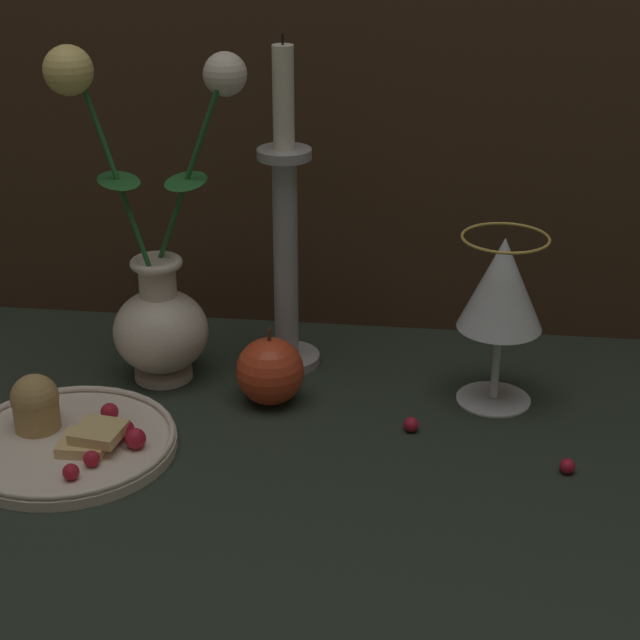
{
  "coord_description": "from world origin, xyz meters",
  "views": [
    {
      "loc": [
        0.14,
        -0.9,
        0.53
      ],
      "look_at": [
        0.02,
        0.03,
        0.1
      ],
      "focal_mm": 60.0,
      "sensor_mm": 36.0,
      "label": 1
    }
  ],
  "objects_px": {
    "vase": "(157,289)",
    "wine_glass": "(502,290)",
    "apple_beside_vase": "(270,371)",
    "candlestick": "(285,241)",
    "plate_with_pastries": "(64,435)"
  },
  "relations": [
    {
      "from": "plate_with_pastries",
      "to": "wine_glass",
      "type": "height_order",
      "value": "wine_glass"
    },
    {
      "from": "wine_glass",
      "to": "vase",
      "type": "bearing_deg",
      "value": 178.68
    },
    {
      "from": "vase",
      "to": "plate_with_pastries",
      "type": "distance_m",
      "value": 0.18
    },
    {
      "from": "vase",
      "to": "apple_beside_vase",
      "type": "distance_m",
      "value": 0.14
    },
    {
      "from": "vase",
      "to": "candlestick",
      "type": "bearing_deg",
      "value": 22.07
    },
    {
      "from": "plate_with_pastries",
      "to": "apple_beside_vase",
      "type": "distance_m",
      "value": 0.21
    },
    {
      "from": "wine_glass",
      "to": "apple_beside_vase",
      "type": "bearing_deg",
      "value": -172.25
    },
    {
      "from": "candlestick",
      "to": "vase",
      "type": "bearing_deg",
      "value": -157.93
    },
    {
      "from": "plate_with_pastries",
      "to": "wine_glass",
      "type": "relative_size",
      "value": 1.15
    },
    {
      "from": "candlestick",
      "to": "wine_glass",
      "type": "bearing_deg",
      "value": -14.92
    },
    {
      "from": "vase",
      "to": "apple_beside_vase",
      "type": "bearing_deg",
      "value": -17.53
    },
    {
      "from": "vase",
      "to": "wine_glass",
      "type": "height_order",
      "value": "vase"
    },
    {
      "from": "vase",
      "to": "candlestick",
      "type": "xyz_separation_m",
      "value": [
        0.13,
        0.05,
        0.04
      ]
    },
    {
      "from": "candlestick",
      "to": "apple_beside_vase",
      "type": "height_order",
      "value": "candlestick"
    },
    {
      "from": "vase",
      "to": "wine_glass",
      "type": "distance_m",
      "value": 0.35
    }
  ]
}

